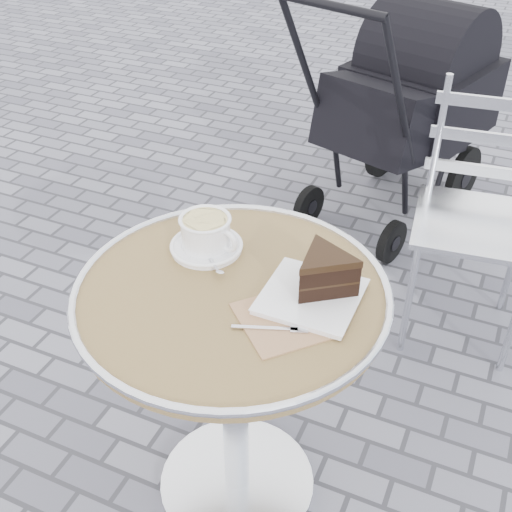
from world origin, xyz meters
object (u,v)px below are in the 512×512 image
at_px(cappuccino_set, 207,236).
at_px(cake_plate_set, 321,278).
at_px(bistro_chair, 483,186).
at_px(baby_stroller, 405,113).
at_px(cafe_table, 233,343).

relative_size(cappuccino_set, cake_plate_set, 0.55).
distance_m(cake_plate_set, bistro_chair, 1.03).
relative_size(cake_plate_set, baby_stroller, 0.29).
distance_m(cafe_table, bistro_chair, 1.12).
relative_size(cafe_table, bistro_chair, 0.82).
distance_m(cafe_table, baby_stroller, 1.70).
xyz_separation_m(cake_plate_set, baby_stroller, (-0.16, 1.63, -0.30)).
xyz_separation_m(cafe_table, baby_stroller, (0.02, 1.69, -0.08)).
bearing_deg(cake_plate_set, baby_stroller, 95.54).
bearing_deg(bistro_chair, cake_plate_set, -111.13).
bearing_deg(cake_plate_set, cappuccino_set, 169.26).
distance_m(cappuccino_set, bistro_chair, 1.10).
height_order(bistro_chair, baby_stroller, baby_stroller).
bearing_deg(cake_plate_set, bistro_chair, 75.61).
bearing_deg(baby_stroller, cake_plate_set, -67.08).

